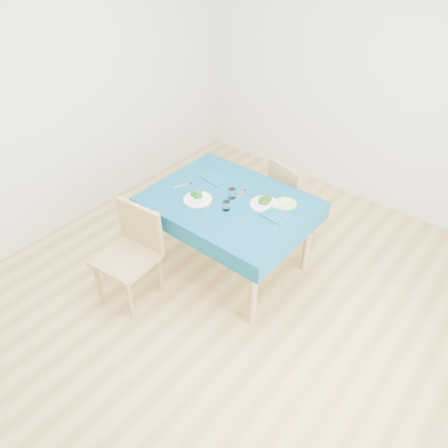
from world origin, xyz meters
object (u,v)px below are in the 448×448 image
Objects in this scene: table at (229,235)px; bowl_far at (265,201)px; chair_far at (296,191)px; side_plate at (286,204)px; bowl_near at (198,196)px; chair_near at (124,246)px.

bowl_far reaches higher than table.
chair_far is 5.35× the size of side_plate.
bowl_near is 1.00× the size of bowl_far.
side_plate is at bearing 32.88° from table.
table is at bearing -147.12° from side_plate.
table is 5.58× the size of bowl_far.
chair_far reaches higher than side_plate.
bowl_near and bowl_far have the same top height.
chair_near reaches higher than chair_far.
table is 1.20× the size of chair_near.
chair_far is (0.18, 0.82, 0.13)m from table.
bowl_far is (0.70, 0.97, 0.23)m from chair_near.
bowl_far is 0.18m from side_plate.
side_plate is (0.22, -0.56, 0.26)m from chair_far.
bowl_near is (-0.39, -0.99, 0.29)m from chair_far.
bowl_far reaches higher than side_plate.
bowl_near is (-0.21, -0.17, 0.42)m from table.
chair_near is 1.77m from chair_far.
chair_near reaches higher than table.
side_plate is at bearing 47.46° from chair_near.
chair_near is 4.64× the size of bowl_far.
side_plate is at bearing 125.84° from chair_far.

